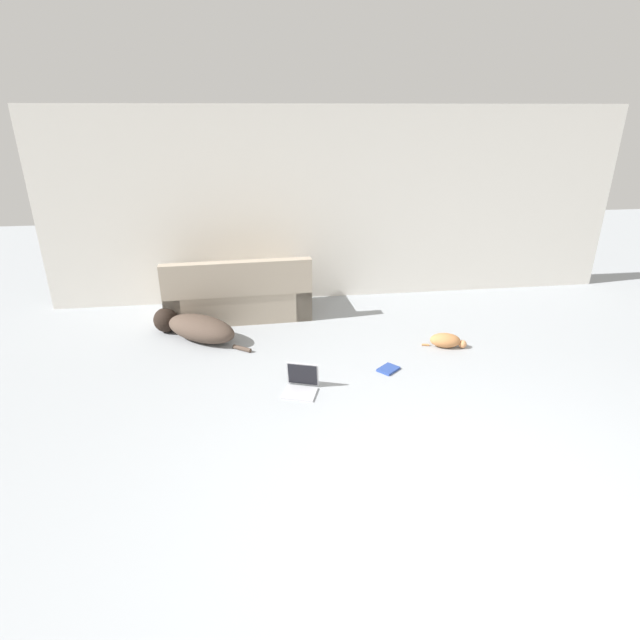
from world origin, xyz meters
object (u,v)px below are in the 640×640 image
Objects in this scene: dog at (194,327)px; book_blue at (388,369)px; cat at (446,341)px; laptop_open at (301,382)px; couch at (239,296)px.

dog is 4.62× the size of book_blue.
laptop_open reaches higher than cat.
couch is at bearing 126.02° from laptop_open.
cat reaches higher than book_blue.
couch is 6.97× the size of book_blue.
couch reaches higher than dog.
dog is at bearing -176.97° from cat.
book_blue is at bearing 34.70° from laptop_open.
laptop_open reaches higher than book_blue.
book_blue is (0.92, 0.26, -0.07)m from laptop_open.
couch is at bearing 131.92° from book_blue.
book_blue is at bearing 129.59° from couch.
dog is 3.16× the size of laptop_open.
dog is at bearing 152.63° from book_blue.
dog is at bearing 49.75° from couch.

